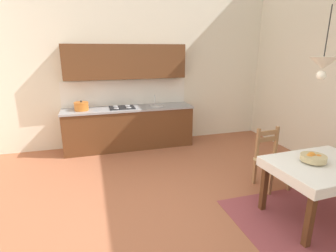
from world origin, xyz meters
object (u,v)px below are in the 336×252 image
Objects in this scene: kitchen_cabinetry at (128,109)px; fruit_bowl at (313,158)px; pendant_lamp at (323,64)px; dining_table at (322,174)px; dining_chair_kitchen_side at (271,160)px.

fruit_bowl is at bearing -60.61° from kitchen_cabinetry.
fruit_bowl is 0.37× the size of pendant_lamp.
dining_table is 4.27× the size of fruit_bowl.
pendant_lamp is (-0.12, 0.13, 1.32)m from dining_table.
pendant_lamp reaches higher than kitchen_cabinetry.
kitchen_cabinetry is 3.43× the size of pendant_lamp.
kitchen_cabinetry is 2.97× the size of dining_chair_kitchen_side.
fruit_bowl is 1.13m from pendant_lamp.
pendant_lamp is at bearing 106.85° from fruit_bowl.
dining_table is 0.90m from dining_chair_kitchen_side.
pendant_lamp is at bearing -60.40° from kitchen_cabinetry.
kitchen_cabinetry is 3.81m from dining_table.
pendant_lamp is at bearing -95.40° from dining_chair_kitchen_side.
fruit_bowl is at bearing -93.76° from dining_chair_kitchen_side.
dining_table is at bearing -47.60° from pendant_lamp.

